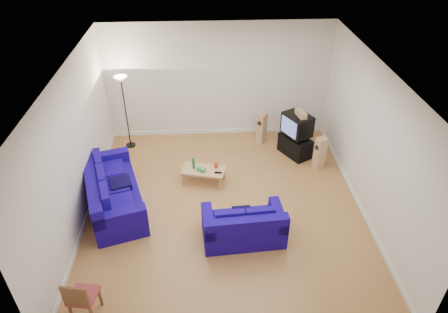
{
  "coord_description": "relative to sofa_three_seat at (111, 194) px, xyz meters",
  "views": [
    {
      "loc": [
        -0.39,
        -6.71,
        5.96
      ],
      "look_at": [
        0.0,
        0.4,
        1.1
      ],
      "focal_mm": 32.0,
      "sensor_mm": 36.0,
      "label": 1
    }
  ],
  "objects": [
    {
      "name": "room",
      "position": [
        2.49,
        -0.18,
        1.2
      ],
      "size": [
        6.01,
        6.51,
        3.21
      ],
      "color": "brown",
      "rests_on": "ground"
    },
    {
      "name": "sofa_three_seat",
      "position": [
        0.0,
        0.0,
        0.0
      ],
      "size": [
        1.71,
        2.62,
        0.94
      ],
      "rotation": [
        0.0,
        0.0,
        -1.27
      ],
      "color": "#15076B",
      "rests_on": "ground"
    },
    {
      "name": "sofa_loveseat",
      "position": [
        2.81,
        -1.16,
        -0.04
      ],
      "size": [
        1.68,
        1.02,
        0.81
      ],
      "rotation": [
        0.0,
        0.0,
        0.07
      ],
      "color": "#15076B",
      "rests_on": "ground"
    },
    {
      "name": "coffee_table",
      "position": [
        2.04,
        0.77,
        -0.03
      ],
      "size": [
        1.1,
        0.73,
        0.37
      ],
      "rotation": [
        0.0,
        0.0,
        -0.24
      ],
      "color": "tan",
      "rests_on": "ground"
    },
    {
      "name": "bottle",
      "position": [
        1.8,
        0.84,
        0.16
      ],
      "size": [
        0.08,
        0.08,
        0.29
      ],
      "primitive_type": "cylinder",
      "rotation": [
        0.0,
        0.0,
        -0.34
      ],
      "color": "#197233",
      "rests_on": "coffee_table"
    },
    {
      "name": "tissue_box",
      "position": [
        1.99,
        0.72,
        0.06
      ],
      "size": [
        0.22,
        0.2,
        0.08
      ],
      "primitive_type": "cube",
      "rotation": [
        0.0,
        0.0,
        -0.58
      ],
      "color": "green",
      "rests_on": "coffee_table"
    },
    {
      "name": "red_canister",
      "position": [
        2.34,
        0.84,
        0.09
      ],
      "size": [
        0.12,
        0.12,
        0.13
      ],
      "primitive_type": "cylinder",
      "rotation": [
        0.0,
        0.0,
        -0.34
      ],
      "color": "red",
      "rests_on": "coffee_table"
    },
    {
      "name": "remote",
      "position": [
        2.38,
        0.61,
        0.03
      ],
      "size": [
        0.18,
        0.07,
        0.02
      ],
      "primitive_type": "cube",
      "rotation": [
        0.0,
        0.0,
        -0.12
      ],
      "color": "black",
      "rests_on": "coffee_table"
    },
    {
      "name": "tv_stand",
      "position": [
        4.46,
        1.84,
        -0.08
      ],
      "size": [
        0.85,
        0.99,
        0.53
      ],
      "primitive_type": "cube",
      "rotation": [
        0.0,
        0.0,
        -1.04
      ],
      "color": "black",
      "rests_on": "ground"
    },
    {
      "name": "av_receiver",
      "position": [
        4.47,
        1.83,
        0.23
      ],
      "size": [
        0.5,
        0.53,
        0.1
      ],
      "primitive_type": "cube",
      "rotation": [
        0.0,
        0.0,
        -1.03
      ],
      "color": "black",
      "rests_on": "tv_stand"
    },
    {
      "name": "television",
      "position": [
        4.45,
        1.85,
        0.55
      ],
      "size": [
        0.8,
        0.88,
        0.55
      ],
      "rotation": [
        0.0,
        0.0,
        -1.08
      ],
      "color": "black",
      "rests_on": "av_receiver"
    },
    {
      "name": "centre_speaker",
      "position": [
        4.5,
        1.79,
        0.9
      ],
      "size": [
        0.24,
        0.43,
        0.14
      ],
      "primitive_type": "cube",
      "rotation": [
        0.0,
        0.0,
        -1.36
      ],
      "color": "tan",
      "rests_on": "television"
    },
    {
      "name": "speaker_left",
      "position": [
        3.65,
        2.52,
        0.09
      ],
      "size": [
        0.32,
        0.33,
        0.87
      ],
      "rotation": [
        0.0,
        0.0,
        -0.68
      ],
      "color": "tan",
      "rests_on": "ground"
    },
    {
      "name": "speaker_right",
      "position": [
        4.94,
        1.2,
        0.09
      ],
      "size": [
        0.32,
        0.29,
        0.87
      ],
      "rotation": [
        0.0,
        0.0,
        -1.14
      ],
      "color": "tan",
      "rests_on": "ground"
    },
    {
      "name": "floor_lamp",
      "position": [
        0.04,
        2.51,
        1.33
      ],
      "size": [
        0.35,
        0.35,
        2.03
      ],
      "color": "black",
      "rests_on": "ground"
    },
    {
      "name": "dining_chair",
      "position": [
        0.03,
        -2.77,
        0.15
      ],
      "size": [
        0.5,
        0.5,
        0.9
      ],
      "rotation": [
        0.0,
        0.0,
        -0.18
      ],
      "color": "brown",
      "rests_on": "ground"
    }
  ]
}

